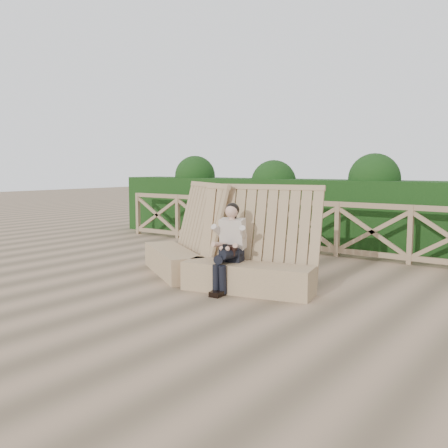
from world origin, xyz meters
The scene contains 5 objects.
ground centered at (0.00, 0.00, 0.00)m, with size 60.00×60.00×0.00m, color brown.
bench centered at (0.08, 0.24, 0.39)m, with size 3.62×1.67×1.55m.
woman centered at (0.63, -0.04, 0.68)m, with size 0.44×0.79×1.27m.
guardrail centered at (0.00, 3.50, 0.55)m, with size 10.10×0.09×1.10m.
hedge centered at (0.00, 4.70, 0.75)m, with size 12.00×1.20×1.50m, color black.
Camera 1 is at (4.83, -5.79, 1.78)m, focal length 40.00 mm.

